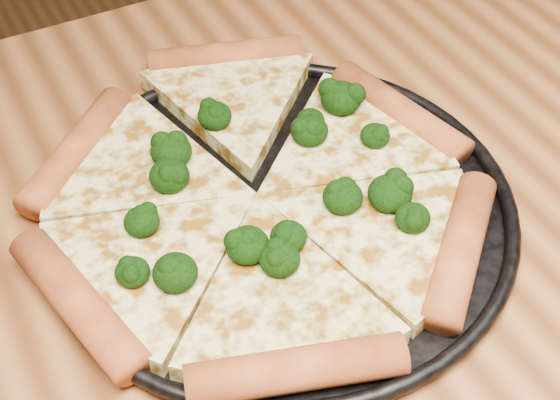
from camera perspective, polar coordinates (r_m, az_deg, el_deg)
name	(u,v)px	position (r m, az deg, el deg)	size (l,w,h in m)	color
pizza_pan	(280,208)	(0.60, 0.00, -0.56)	(0.35, 0.35, 0.02)	black
pizza	(256,192)	(0.59, -1.70, 0.57)	(0.35, 0.38, 0.03)	#E6DE8C
broccoli_florets	(268,182)	(0.58, -0.87, 1.26)	(0.24, 0.19, 0.03)	black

